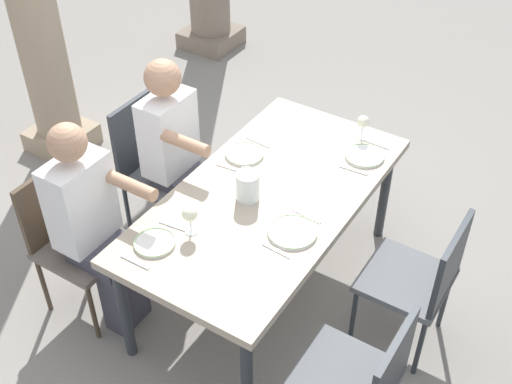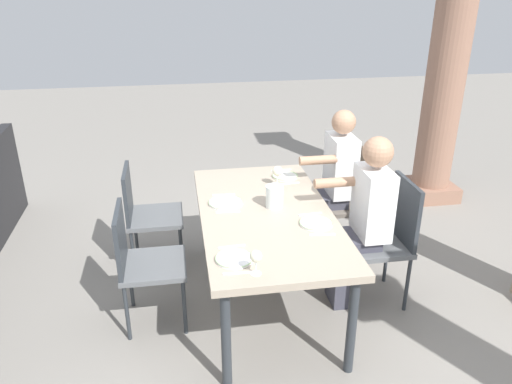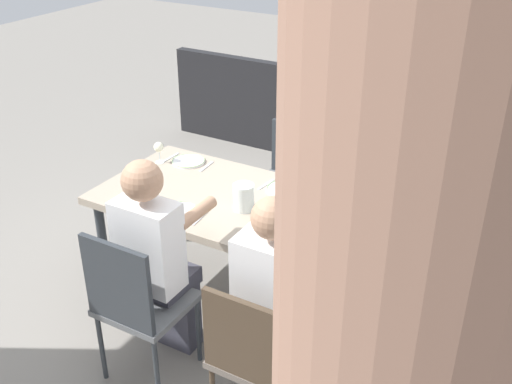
% 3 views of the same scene
% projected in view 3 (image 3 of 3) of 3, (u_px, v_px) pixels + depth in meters
% --- Properties ---
extents(ground_plane, '(16.00, 16.00, 0.00)m').
position_uv_depth(ground_plane, '(240.00, 298.00, 4.08)').
color(ground_plane, gray).
extents(dining_table, '(1.77, 0.92, 0.74)m').
position_uv_depth(dining_table, '(239.00, 210.00, 3.76)').
color(dining_table, tan).
rests_on(dining_table, ground).
extents(chair_west_north, '(0.44, 0.44, 0.90)m').
position_uv_depth(chair_west_north, '(257.00, 353.00, 2.88)').
color(chair_west_north, '#6A6158').
rests_on(chair_west_north, ground).
extents(chair_west_south, '(0.44, 0.44, 0.89)m').
position_uv_depth(chair_west_south, '(383.00, 198.00, 4.23)').
color(chair_west_south, '#5B5E61').
rests_on(chair_west_south, ground).
extents(chair_mid_north, '(0.44, 0.44, 0.95)m').
position_uv_depth(chair_mid_north, '(136.00, 300.00, 3.19)').
color(chair_mid_north, '#5B5E61').
rests_on(chair_mid_north, ground).
extents(chair_mid_south, '(0.44, 0.44, 0.88)m').
position_uv_depth(chair_mid_south, '(289.00, 175.00, 4.56)').
color(chair_mid_south, '#5B5E61').
rests_on(chair_mid_south, ground).
extents(diner_woman_green, '(0.35, 0.50, 1.29)m').
position_uv_depth(diner_woman_green, '(158.00, 257.00, 3.27)').
color(diner_woman_green, '#3F3F4C').
rests_on(diner_woman_green, ground).
extents(diner_man_white, '(0.35, 0.49, 1.28)m').
position_uv_depth(diner_man_white, '(277.00, 301.00, 2.96)').
color(diner_man_white, '#3F3F4C').
rests_on(diner_man_white, ground).
extents(patio_railing, '(4.17, 0.10, 0.90)m').
position_uv_depth(patio_railing, '(366.00, 126.00, 5.60)').
color(patio_railing, black).
rests_on(patio_railing, ground).
extents(plate_0, '(0.21, 0.21, 0.02)m').
position_uv_depth(plate_0, '(312.00, 248.00, 3.24)').
color(plate_0, white).
rests_on(plate_0, dining_table).
extents(wine_glass_0, '(0.08, 0.08, 0.16)m').
position_uv_depth(wine_glass_0, '(293.00, 215.00, 3.34)').
color(wine_glass_0, white).
rests_on(wine_glass_0, dining_table).
extents(fork_0, '(0.02, 0.17, 0.01)m').
position_uv_depth(fork_0, '(338.00, 257.00, 3.18)').
color(fork_0, silver).
rests_on(fork_0, dining_table).
extents(spoon_0, '(0.03, 0.17, 0.01)m').
position_uv_depth(spoon_0, '(287.00, 242.00, 3.31)').
color(spoon_0, silver).
rests_on(spoon_0, dining_table).
extents(plate_1, '(0.25, 0.25, 0.02)m').
position_uv_depth(plate_1, '(287.00, 189.00, 3.84)').
color(plate_1, white).
rests_on(plate_1, dining_table).
extents(fork_1, '(0.03, 0.17, 0.01)m').
position_uv_depth(fork_1, '(308.00, 196.00, 3.78)').
color(fork_1, silver).
rests_on(fork_1, dining_table).
extents(spoon_1, '(0.03, 0.17, 0.01)m').
position_uv_depth(spoon_1, '(266.00, 185.00, 3.91)').
color(spoon_1, silver).
rests_on(spoon_1, dining_table).
extents(plate_2, '(0.23, 0.23, 0.02)m').
position_uv_depth(plate_2, '(179.00, 211.00, 3.60)').
color(plate_2, white).
rests_on(plate_2, dining_table).
extents(fork_2, '(0.03, 0.17, 0.01)m').
position_uv_depth(fork_2, '(200.00, 218.00, 3.54)').
color(fork_2, silver).
rests_on(fork_2, dining_table).
extents(spoon_2, '(0.03, 0.17, 0.01)m').
position_uv_depth(spoon_2, '(159.00, 206.00, 3.67)').
color(spoon_2, silver).
rests_on(spoon_2, dining_table).
extents(plate_3, '(0.23, 0.23, 0.02)m').
position_uv_depth(plate_3, '(188.00, 161.00, 4.21)').
color(plate_3, white).
rests_on(plate_3, dining_table).
extents(wine_glass_3, '(0.07, 0.07, 0.15)m').
position_uv_depth(wine_glass_3, '(159.00, 148.00, 4.16)').
color(wine_glass_3, white).
rests_on(wine_glass_3, dining_table).
extents(fork_3, '(0.03, 0.17, 0.01)m').
position_uv_depth(fork_3, '(206.00, 166.00, 4.15)').
color(fork_3, silver).
rests_on(fork_3, dining_table).
extents(spoon_3, '(0.02, 0.17, 0.01)m').
position_uv_depth(spoon_3, '(171.00, 157.00, 4.28)').
color(spoon_3, silver).
rests_on(spoon_3, dining_table).
extents(water_pitcher, '(0.13, 0.13, 0.16)m').
position_uv_depth(water_pitcher, '(244.00, 198.00, 3.60)').
color(water_pitcher, white).
rests_on(water_pitcher, dining_table).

